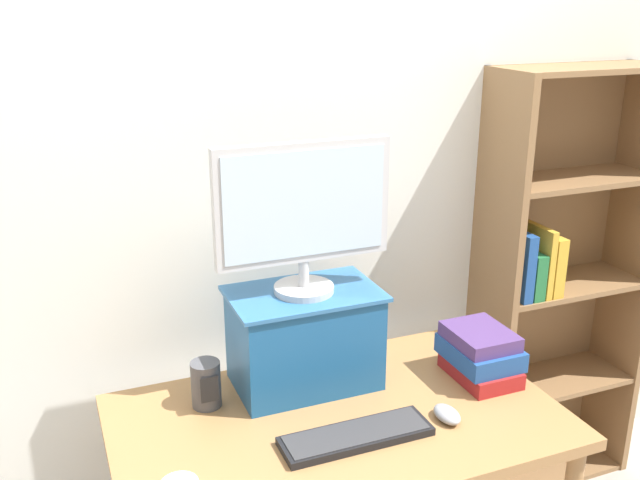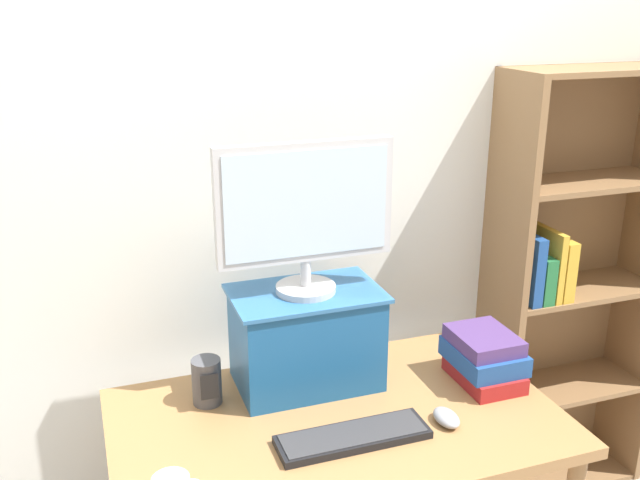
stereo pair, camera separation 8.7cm
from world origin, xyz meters
The scene contains 9 objects.
back_wall centered at (0.00, 0.56, 1.30)m, with size 7.00×0.08×2.60m.
desk centered at (0.00, 0.00, 0.67)m, with size 1.28×0.76×0.75m.
bookshelf_unit centered at (1.08, 0.40, 0.85)m, with size 0.67×0.28×1.67m.
riser_box centered at (-0.02, 0.21, 0.91)m, with size 0.45×0.29×0.31m.
computer_monitor centered at (-0.02, 0.21, 1.31)m, with size 0.53×0.18×0.45m.
keyboard centered at (0.00, -0.12, 0.76)m, with size 0.42×0.13×0.02m.
computer_mouse centered at (0.28, -0.13, 0.77)m, with size 0.06×0.10×0.04m.
book_stack centered at (0.51, 0.04, 0.83)m, with size 0.19×0.25×0.16m.
desk_speaker centered at (-0.34, 0.20, 0.82)m, with size 0.09×0.09×0.14m.
Camera 2 is at (-0.63, -1.66, 1.90)m, focal length 40.00 mm.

